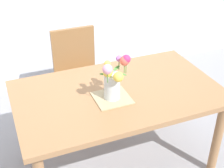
% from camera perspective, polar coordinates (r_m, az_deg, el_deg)
% --- Properties ---
extents(ground_plane, '(12.00, 12.00, 0.00)m').
position_cam_1_polar(ground_plane, '(2.81, 0.93, -13.74)').
color(ground_plane, '#939399').
extents(dining_table, '(1.53, 0.92, 0.72)m').
position_cam_1_polar(dining_table, '(2.41, 1.05, -3.04)').
color(dining_table, '#9E7047').
rests_on(dining_table, ground_plane).
extents(chair_far, '(0.42, 0.42, 0.90)m').
position_cam_1_polar(chair_far, '(3.09, -6.18, 2.67)').
color(chair_far, olive).
rests_on(chair_far, ground_plane).
extents(placemat, '(0.25, 0.25, 0.01)m').
position_cam_1_polar(placemat, '(2.27, 0.00, -2.50)').
color(placemat, tan).
rests_on(placemat, dining_table).
extents(flower_vase, '(0.23, 0.23, 0.32)m').
position_cam_1_polar(flower_vase, '(2.18, 0.29, 0.98)').
color(flower_vase, silver).
rests_on(flower_vase, placemat).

